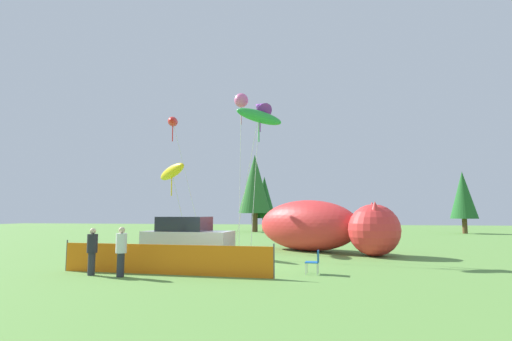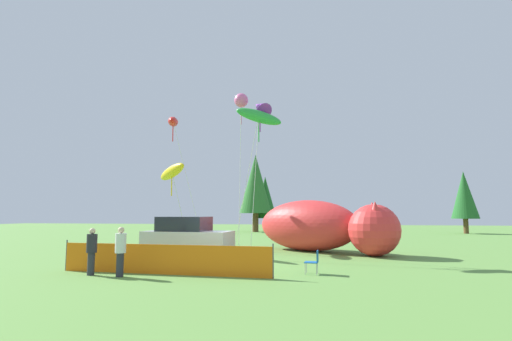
{
  "view_description": "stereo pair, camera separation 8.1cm",
  "coord_description": "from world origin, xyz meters",
  "views": [
    {
      "loc": [
        4.48,
        -16.77,
        2.18
      ],
      "look_at": [
        0.78,
        4.19,
        4.46
      ],
      "focal_mm": 28.0,
      "sensor_mm": 36.0,
      "label": 1
    },
    {
      "loc": [
        4.56,
        -16.75,
        2.18
      ],
      "look_at": [
        0.78,
        4.19,
        4.46
      ],
      "focal_mm": 28.0,
      "sensor_mm": 36.0,
      "label": 2
    }
  ],
  "objects": [
    {
      "name": "horizon_tree_mid",
      "position": [
        -2.97,
        31.35,
        4.07
      ],
      "size": [
        2.78,
        2.78,
        6.63
      ],
      "color": "brown",
      "rests_on": "ground"
    },
    {
      "name": "parked_car",
      "position": [
        -1.89,
        1.06,
        0.99
      ],
      "size": [
        4.09,
        2.24,
        2.02
      ],
      "rotation": [
        0.0,
        0.0,
        -0.06
      ],
      "color": "#B7BCC1",
      "rests_on": "ground"
    },
    {
      "name": "kite_pink_octopus",
      "position": [
        0.13,
        3.4,
        8.08
      ],
      "size": [
        0.74,
        1.48,
        8.51
      ],
      "color": "silver",
      "rests_on": "ground"
    },
    {
      "name": "spectator_in_yellow_shirt",
      "position": [
        -3.75,
        -3.63,
        0.9
      ],
      "size": [
        0.36,
        0.36,
        1.65
      ],
      "color": "#2D2D38",
      "rests_on": "ground"
    },
    {
      "name": "ground_plane",
      "position": [
        0.0,
        0.0,
        0.0
      ],
      "size": [
        120.0,
        120.0,
        0.0
      ],
      "primitive_type": "plane",
      "color": "#609342"
    },
    {
      "name": "horizon_tree_west",
      "position": [
        -3.86,
        29.59,
        5.6
      ],
      "size": [
        3.83,
        3.83,
        9.13
      ],
      "color": "brown",
      "rests_on": "ground"
    },
    {
      "name": "kite_purple_delta",
      "position": [
        1.12,
        3.52,
        7.7
      ],
      "size": [
        2.69,
        3.11,
        8.39
      ],
      "color": "silver",
      "rests_on": "ground"
    },
    {
      "name": "kite_red_lizard",
      "position": [
        -5.24,
        7.29,
        8.06
      ],
      "size": [
        2.56,
        2.78,
        8.66
      ],
      "color": "silver",
      "rests_on": "ground"
    },
    {
      "name": "kite_green_fish",
      "position": [
        1.18,
        2.78,
        7.04
      ],
      "size": [
        2.49,
        1.29,
        7.72
      ],
      "color": "silver",
      "rests_on": "ground"
    },
    {
      "name": "horizon_tree_east",
      "position": [
        19.08,
        29.66,
        4.12
      ],
      "size": [
        2.81,
        2.81,
        6.71
      ],
      "color": "brown",
      "rests_on": "ground"
    },
    {
      "name": "folding_chair",
      "position": [
        4.02,
        -1.95,
        0.49
      ],
      "size": [
        0.51,
        0.51,
        0.84
      ],
      "rotation": [
        0.0,
        0.0,
        3.07
      ],
      "color": "#1959A5",
      "rests_on": "ground"
    },
    {
      "name": "inflatable_cat",
      "position": [
        4.1,
        6.38,
        1.36
      ],
      "size": [
        8.44,
        6.71,
        2.94
      ],
      "rotation": [
        0.0,
        0.0,
        -0.58
      ],
      "color": "red",
      "rests_on": "ground"
    },
    {
      "name": "kite_yellow_hero",
      "position": [
        -3.76,
        3.63,
        4.4
      ],
      "size": [
        2.55,
        3.1,
        5.02
      ],
      "color": "silver",
      "rests_on": "ground"
    },
    {
      "name": "spectator_in_white_shirt",
      "position": [
        -2.56,
        -3.78,
        0.93
      ],
      "size": [
        0.37,
        0.37,
        1.7
      ],
      "color": "#2D2D38",
      "rests_on": "ground"
    },
    {
      "name": "safety_fence",
      "position": [
        -1.32,
        -3.0,
        0.53
      ],
      "size": [
        8.09,
        0.5,
        1.16
      ],
      "rotation": [
        0.0,
        0.0,
        -0.06
      ],
      "color": "orange",
      "rests_on": "ground"
    }
  ]
}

